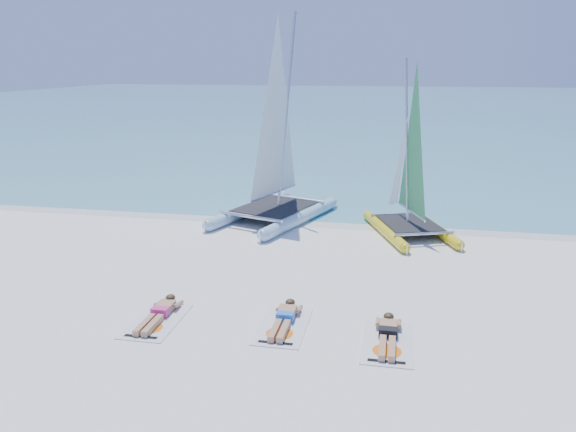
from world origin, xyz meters
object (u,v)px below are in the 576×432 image
catamaran_blue (276,158)px  towel_a (156,321)px  towel_c (387,343)px  towel_b (283,326)px  sunbather_b (285,318)px  sunbather_c (388,333)px  sunbather_a (160,312)px  catamaran_yellow (408,177)px

catamaran_blue → towel_a: size_ratio=3.94×
catamaran_blue → towel_c: (4.12, -8.57, -2.17)m
towel_a → towel_b: bearing=5.7°
towel_a → sunbather_b: 2.77m
towel_c → sunbather_c: sunbather_c is taller
sunbather_a → towel_b: sunbather_a is taller
towel_a → towel_b: size_ratio=1.00×
catamaran_yellow → catamaran_blue: bearing=152.8°
towel_b → towel_a: bearing=-174.3°
catamaran_yellow → sunbather_c: size_ratio=3.30×
sunbather_a → towel_c: (4.90, -0.23, -0.11)m
towel_b → sunbather_c: size_ratio=1.07×
sunbather_c → towel_c: bearing=-90.0°
towel_b → sunbather_c: sunbather_c is taller
sunbather_a → sunbather_b: bearing=5.7°
sunbather_c → sunbather_b: bearing=172.0°
towel_a → sunbather_a: sunbather_a is taller
towel_a → sunbather_c: size_ratio=1.07×
catamaran_yellow → towel_c: bearing=-112.7°
sunbather_a → towel_a: bearing=-90.0°
towel_a → towel_c: size_ratio=1.00×
sunbather_b → catamaran_blue: bearing=103.5°
sunbather_a → towel_b: size_ratio=0.93×
towel_b → towel_c: 2.20m
catamaran_yellow → towel_b: catamaran_yellow is taller
sunbather_a → sunbather_c: same height
catamaran_blue → sunbather_b: catamaran_blue is taller
towel_a → towel_c: same height
towel_b → sunbather_a: bearing=-178.3°
catamaran_blue → catamaran_yellow: 4.54m
sunbather_a → sunbather_c: bearing=-0.4°
catamaran_blue → sunbather_c: size_ratio=4.23×
towel_a → towel_c: (4.90, -0.03, 0.00)m
sunbather_b → towel_c: sunbather_b is taller
towel_c → towel_a: bearing=179.6°
sunbather_b → sunbather_c: same height
towel_a → sunbather_b: bearing=9.7°
catamaran_blue → catamaran_yellow: size_ratio=1.28×
towel_b → towel_c: bearing=-8.0°
catamaran_blue → towel_c: catamaran_blue is taller
towel_a → sunbather_b: (2.73, 0.46, 0.11)m
towel_a → towel_b: (2.73, 0.27, 0.00)m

